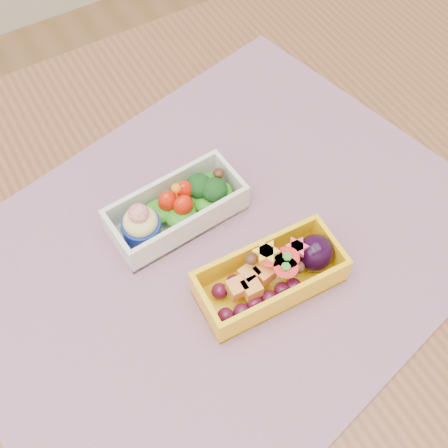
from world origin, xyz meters
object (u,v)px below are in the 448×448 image
table (197,319)px  bento_yellow (273,275)px  placemat (220,249)px  bento_white (176,209)px

table → bento_yellow: 0.15m
placemat → bento_white: (-0.02, 0.06, 0.02)m
bento_white → bento_yellow: size_ratio=1.00×
placemat → bento_white: bearing=112.1°
placemat → bento_yellow: bearing=-69.3°
table → bento_white: (0.02, 0.08, 0.12)m
table → placemat: 0.11m
placemat → bento_yellow: 0.07m
placemat → bento_yellow: (0.02, -0.06, 0.02)m
table → bento_yellow: size_ratio=7.86×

